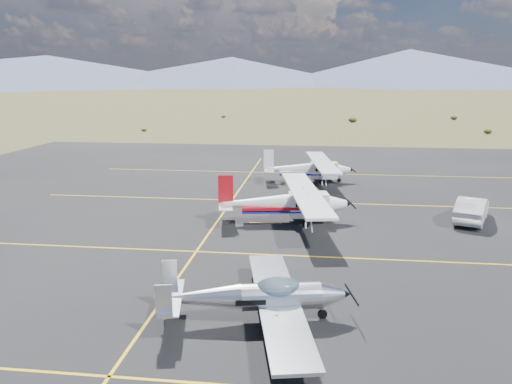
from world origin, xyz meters
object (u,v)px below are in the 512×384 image
(aircraft_low_wing, at_px, (259,297))
(sedan, at_px, (472,209))
(aircraft_cessna, at_px, (286,202))
(aircraft_plain, at_px, (309,168))

(aircraft_low_wing, relative_size, sedan, 2.02)
(aircraft_cessna, bearing_deg, aircraft_plain, 74.72)
(aircraft_low_wing, height_order, aircraft_plain, aircraft_plain)
(aircraft_low_wing, xyz_separation_m, aircraft_plain, (1.33, 24.96, 0.26))
(aircraft_plain, xyz_separation_m, sedan, (10.20, -10.50, -0.46))
(aircraft_cessna, height_order, sedan, aircraft_cessna)
(aircraft_low_wing, distance_m, sedan, 18.50)
(aircraft_low_wing, relative_size, aircraft_plain, 0.85)
(aircraft_plain, distance_m, sedan, 14.65)
(aircraft_cessna, relative_size, sedan, 2.54)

